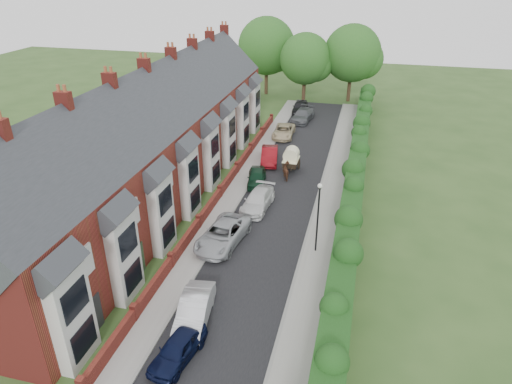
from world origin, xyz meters
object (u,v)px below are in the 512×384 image
horse_cart (291,158)px  car_red (269,155)px  car_navy (178,349)px  car_black (300,107)px  car_silver_a (194,310)px  car_beige (284,131)px  horse (287,171)px  car_white (258,200)px  car_green (257,177)px  car_silver_b (223,234)px  lamppost (318,209)px  car_grey (303,115)px

horse_cart → car_red: bearing=149.1°
car_navy → car_black: size_ratio=0.84×
car_silver_a → car_red: 22.41m
car_beige → car_black: 9.40m
car_black → horse: 20.19m
car_white → car_red: car_red is taller
car_green → car_black: 21.81m
car_silver_b → car_white: 5.66m
horse → horse_cart: 1.96m
lamppost → horse_cart: 13.54m
lamppost → car_silver_b: lamppost is taller
car_silver_b → car_grey: size_ratio=1.06×
car_red → car_grey: bearing=74.7°
car_navy → car_red: 25.16m
car_grey → car_black: size_ratio=1.12×
car_green → horse_cart: size_ratio=1.22×
lamppost → car_black: (-6.05, 31.00, -2.53)m
car_silver_a → car_grey: bearing=81.6°
car_navy → car_grey: 38.61m
lamppost → car_white: lamppost is taller
lamppost → car_green: (-6.40, 9.19, -2.63)m
car_red → car_grey: 13.52m
car_grey → car_black: (-0.85, 3.33, 0.03)m
car_silver_a → car_black: 39.20m
horse_cart → car_white: bearing=-99.2°
lamppost → car_navy: size_ratio=1.36×
car_white → car_black: car_black is taller
car_silver_a → car_red: car_silver_a is taller
lamppost → car_green: size_ratio=1.32×
car_black → horse_cart: 18.34m
car_white → car_silver_a: bearing=-87.5°
car_red → car_beige: bearing=79.9°
car_black → car_green: bearing=-93.6°
car_silver_b → car_red: bearing=97.3°
car_grey → car_green: bearing=-87.2°
horse_cart → car_grey: bearing=94.6°
lamppost → car_beige: size_ratio=1.11×
car_grey → car_navy: bearing=-83.8°
car_black → car_white: bearing=-91.0°
car_navy → car_black: bearing=101.7°
car_beige → horse_cart: 9.17m
car_silver_a → lamppost: bearing=48.1°
car_navy → horse: size_ratio=2.20×
car_red → car_black: size_ratio=0.97×
car_navy → lamppost: bearing=74.6°
car_silver_b → car_navy: bearing=-77.0°
horse_cart → car_navy: bearing=-93.3°
horse_cart → lamppost: bearing=-72.6°
car_beige → horse_cart: bearing=-76.8°
lamppost → car_silver_a: 10.23m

